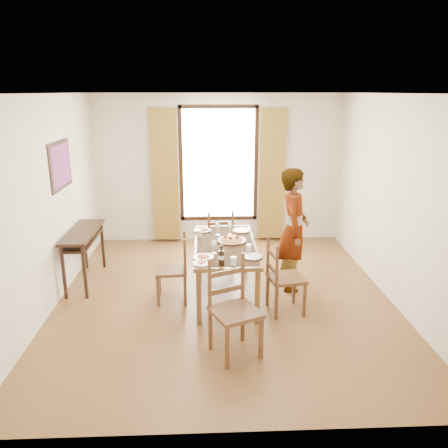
{
  "coord_description": "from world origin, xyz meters",
  "views": [
    {
      "loc": [
        -0.24,
        -5.47,
        2.73
      ],
      "look_at": [
        0.0,
        0.18,
        1.0
      ],
      "focal_mm": 35.0,
      "sensor_mm": 36.0,
      "label": 1
    }
  ],
  "objects_px": {
    "console_table": "(83,238)",
    "man": "(294,230)",
    "pasta_platter": "(232,238)",
    "dining_table": "(225,249)"
  },
  "relations": [
    {
      "from": "console_table",
      "to": "man",
      "type": "relative_size",
      "value": 0.69
    },
    {
      "from": "pasta_platter",
      "to": "man",
      "type": "bearing_deg",
      "value": 8.39
    },
    {
      "from": "man",
      "to": "pasta_platter",
      "type": "distance_m",
      "value": 0.89
    },
    {
      "from": "man",
      "to": "dining_table",
      "type": "bearing_deg",
      "value": 113.69
    },
    {
      "from": "dining_table",
      "to": "man",
      "type": "relative_size",
      "value": 0.99
    },
    {
      "from": "dining_table",
      "to": "pasta_platter",
      "type": "distance_m",
      "value": 0.17
    },
    {
      "from": "pasta_platter",
      "to": "dining_table",
      "type": "bearing_deg",
      "value": -139.06
    },
    {
      "from": "dining_table",
      "to": "man",
      "type": "distance_m",
      "value": 1.01
    },
    {
      "from": "dining_table",
      "to": "pasta_platter",
      "type": "height_order",
      "value": "pasta_platter"
    },
    {
      "from": "console_table",
      "to": "dining_table",
      "type": "height_order",
      "value": "console_table"
    }
  ]
}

